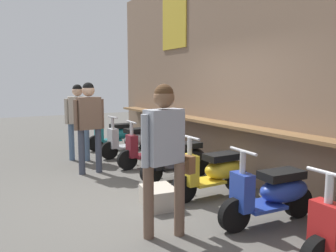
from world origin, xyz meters
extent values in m
plane|color=#56544F|center=(0.00, 0.00, 0.00)|extent=(27.05, 27.05, 0.00)
cube|color=#7F6651|center=(0.00, 2.02, 1.99)|extent=(9.66, 0.25, 3.98)
cube|color=brown|center=(0.00, 1.72, 1.00)|extent=(8.69, 0.36, 0.05)
cube|color=gold|center=(-2.15, 1.89, 3.11)|extent=(1.00, 0.02, 1.29)
ellipsoid|color=#197075|center=(-3.68, 1.25, 0.40)|extent=(0.39, 0.70, 0.30)
cube|color=black|center=(-3.68, 1.20, 0.60)|extent=(0.30, 0.55, 0.10)
cube|color=#197075|center=(-3.67, 0.90, 0.25)|extent=(0.38, 0.50, 0.04)
cube|color=#197075|center=(-3.67, 0.60, 0.47)|extent=(0.28, 0.16, 0.44)
cylinder|color=#B7B7BC|center=(-3.67, 0.60, 0.60)|extent=(0.07, 0.07, 0.70)
cylinder|color=#B7B7BC|center=(-3.67, 0.60, 0.95)|extent=(0.46, 0.04, 0.04)
cylinder|color=black|center=(-3.67, 0.50, 0.20)|extent=(0.10, 0.40, 0.40)
cylinder|color=black|center=(-3.68, 1.50, 0.20)|extent=(0.10, 0.40, 0.40)
ellipsoid|color=#B2B5BA|center=(-2.71, 1.25, 0.40)|extent=(0.43, 0.72, 0.30)
cube|color=black|center=(-2.71, 1.20, 0.60)|extent=(0.34, 0.57, 0.10)
cube|color=#B2B5BA|center=(-2.69, 0.90, 0.25)|extent=(0.41, 0.52, 0.04)
cube|color=#B2B5BA|center=(-2.67, 0.60, 0.47)|extent=(0.29, 0.18, 0.44)
cylinder|color=#B7B7BC|center=(-2.67, 0.60, 0.60)|extent=(0.07, 0.07, 0.70)
cylinder|color=#B7B7BC|center=(-2.67, 0.60, 0.95)|extent=(0.46, 0.07, 0.04)
cylinder|color=black|center=(-2.66, 0.50, 0.20)|extent=(0.13, 0.41, 0.40)
cylinder|color=black|center=(-2.73, 1.50, 0.20)|extent=(0.13, 0.41, 0.40)
ellipsoid|color=maroon|center=(-1.59, 1.25, 0.40)|extent=(0.40, 0.71, 0.30)
cube|color=black|center=(-1.59, 1.20, 0.60)|extent=(0.32, 0.56, 0.10)
cube|color=maroon|center=(-1.60, 0.90, 0.25)|extent=(0.39, 0.51, 0.04)
cube|color=maroon|center=(-1.61, 0.60, 0.47)|extent=(0.28, 0.17, 0.44)
cylinder|color=#B7B7BC|center=(-1.61, 0.60, 0.60)|extent=(0.07, 0.07, 0.70)
cylinder|color=#B7B7BC|center=(-1.61, 0.60, 0.95)|extent=(0.46, 0.05, 0.04)
cylinder|color=black|center=(-1.61, 0.50, 0.20)|extent=(0.11, 0.40, 0.40)
cylinder|color=black|center=(-1.58, 1.50, 0.20)|extent=(0.11, 0.40, 0.40)
ellipsoid|color=black|center=(-0.56, 1.25, 0.40)|extent=(0.39, 0.71, 0.30)
cube|color=black|center=(-0.56, 1.20, 0.60)|extent=(0.31, 0.56, 0.10)
cube|color=black|center=(-0.56, 0.90, 0.25)|extent=(0.39, 0.51, 0.04)
cube|color=black|center=(-0.55, 0.60, 0.47)|extent=(0.28, 0.17, 0.44)
cylinder|color=#B7B7BC|center=(-0.55, 0.60, 0.60)|extent=(0.07, 0.07, 0.70)
cylinder|color=#B7B7BC|center=(-0.55, 0.60, 0.95)|extent=(0.46, 0.05, 0.04)
cylinder|color=black|center=(-0.55, 0.50, 0.20)|extent=(0.11, 0.40, 0.40)
cylinder|color=black|center=(-0.57, 1.50, 0.20)|extent=(0.11, 0.40, 0.40)
ellipsoid|color=gold|center=(0.47, 1.25, 0.40)|extent=(0.39, 0.70, 0.30)
cube|color=black|center=(0.47, 1.20, 0.60)|extent=(0.31, 0.55, 0.10)
cube|color=gold|center=(0.48, 0.90, 0.25)|extent=(0.39, 0.50, 0.04)
cube|color=gold|center=(0.48, 0.60, 0.47)|extent=(0.28, 0.16, 0.44)
cylinder|color=#B7B7BC|center=(0.48, 0.60, 0.60)|extent=(0.07, 0.07, 0.70)
cylinder|color=#B7B7BC|center=(0.48, 0.60, 0.95)|extent=(0.46, 0.04, 0.04)
cylinder|color=black|center=(0.48, 0.50, 0.20)|extent=(0.11, 0.40, 0.40)
cylinder|color=black|center=(0.47, 1.50, 0.20)|extent=(0.11, 0.40, 0.40)
ellipsoid|color=#233D9E|center=(1.64, 1.25, 0.40)|extent=(0.43, 0.73, 0.30)
cube|color=black|center=(1.64, 1.20, 0.60)|extent=(0.34, 0.57, 0.10)
cube|color=#233D9E|center=(1.62, 0.90, 0.25)|extent=(0.42, 0.53, 0.04)
cube|color=#233D9E|center=(1.59, 0.60, 0.47)|extent=(0.29, 0.18, 0.44)
cylinder|color=#B7B7BC|center=(1.59, 0.60, 0.60)|extent=(0.07, 0.07, 0.70)
cylinder|color=#B7B7BC|center=(1.59, 0.60, 0.95)|extent=(0.46, 0.07, 0.04)
cylinder|color=black|center=(1.59, 0.50, 0.20)|extent=(0.13, 0.41, 0.40)
cylinder|color=black|center=(1.66, 1.50, 0.20)|extent=(0.13, 0.41, 0.40)
cube|color=red|center=(2.69, 0.60, 0.47)|extent=(0.28, 0.16, 0.44)
cylinder|color=#B7B7BC|center=(2.69, 0.60, 0.60)|extent=(0.07, 0.07, 0.70)
cylinder|color=#B7B7BC|center=(2.69, 0.60, 0.95)|extent=(0.46, 0.04, 0.04)
cylinder|color=brown|center=(1.23, -0.43, 0.42)|extent=(0.12, 0.12, 0.84)
cylinder|color=brown|center=(1.34, -0.09, 0.42)|extent=(0.12, 0.12, 0.84)
cube|color=#999EA8|center=(1.29, -0.26, 1.14)|extent=(0.26, 0.45, 0.60)
sphere|color=brown|center=(1.29, -0.26, 1.57)|extent=(0.23, 0.23, 0.23)
sphere|color=#472D19|center=(1.29, -0.26, 1.61)|extent=(0.21, 0.21, 0.21)
cylinder|color=#999EA8|center=(1.32, -0.51, 1.12)|extent=(0.08, 0.08, 0.56)
cylinder|color=#999EA8|center=(1.25, -0.01, 1.12)|extent=(0.08, 0.08, 0.56)
cube|color=brown|center=(1.22, 0.05, 0.79)|extent=(0.27, 0.14, 0.20)
cylinder|color=#383D4C|center=(-1.72, -0.04, 0.43)|extent=(0.12, 0.12, 0.85)
cylinder|color=#383D4C|center=(-1.74, -0.37, 0.43)|extent=(0.12, 0.12, 0.85)
cube|color=brown|center=(-1.73, -0.20, 1.15)|extent=(0.22, 0.44, 0.60)
sphere|color=tan|center=(-1.73, -0.20, 1.58)|extent=(0.23, 0.23, 0.23)
sphere|color=black|center=(-1.73, -0.20, 1.62)|extent=(0.21, 0.21, 0.21)
cylinder|color=brown|center=(-1.74, 0.05, 1.13)|extent=(0.08, 0.08, 0.57)
cylinder|color=brown|center=(-1.71, -0.46, 1.13)|extent=(0.08, 0.08, 0.57)
cylinder|color=slate|center=(-3.00, -0.25, 0.41)|extent=(0.12, 0.12, 0.83)
cylinder|color=slate|center=(-2.78, 0.03, 0.41)|extent=(0.12, 0.12, 0.83)
cube|color=#ADA393|center=(-2.89, -0.11, 1.12)|extent=(0.26, 0.44, 0.59)
sphere|color=tan|center=(-2.89, -0.11, 1.54)|extent=(0.22, 0.22, 0.22)
sphere|color=black|center=(-2.89, -0.11, 1.58)|extent=(0.21, 0.21, 0.21)
cylinder|color=#ADA393|center=(-2.93, -0.35, 1.10)|extent=(0.08, 0.08, 0.55)
cylinder|color=#ADA393|center=(-2.85, 0.14, 1.10)|extent=(0.08, 0.08, 0.55)
cube|color=#B2A899|center=(0.46, 0.11, 0.14)|extent=(0.58, 0.49, 0.28)
camera|label=1|loc=(4.46, -2.01, 1.74)|focal=36.01mm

